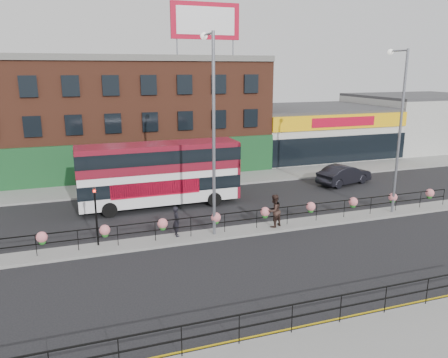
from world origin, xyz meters
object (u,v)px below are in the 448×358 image
object	(u,v)px
double_decker_bus	(160,168)
pedestrian_b	(274,211)
car	(344,175)
lamp_column_east	(398,118)
lamp_column_west	(212,118)
pedestrian_a	(176,221)

from	to	relation	value
double_decker_bus	pedestrian_b	size ratio (longest dim) A/B	5.53
car	lamp_column_east	distance (m)	9.26
double_decker_bus	lamp_column_west	world-z (taller)	lamp_column_west
pedestrian_b	lamp_column_west	world-z (taller)	lamp_column_west
car	lamp_column_east	bearing A→B (deg)	153.65
double_decker_bus	lamp_column_west	xyz separation A→B (m)	(1.74, -6.32, 3.98)
lamp_column_west	lamp_column_east	size ratio (longest dim) A/B	1.07
pedestrian_b	lamp_column_west	distance (m)	6.69
pedestrian_b	lamp_column_west	xyz separation A→B (m)	(-3.72, 0.29, 5.55)
double_decker_bus	pedestrian_a	world-z (taller)	double_decker_bus
double_decker_bus	pedestrian_a	bearing A→B (deg)	-93.06
double_decker_bus	car	distance (m)	15.58
pedestrian_a	pedestrian_b	size ratio (longest dim) A/B	0.87
double_decker_bus	lamp_column_west	bearing A→B (deg)	-74.57
pedestrian_b	lamp_column_east	xyz separation A→B (m)	(8.54, 0.22, 5.14)
pedestrian_a	double_decker_bus	bearing A→B (deg)	-3.60
pedestrian_a	lamp_column_west	size ratio (longest dim) A/B	0.16
pedestrian_b	car	bearing A→B (deg)	-166.06
car	lamp_column_west	xyz separation A→B (m)	(-13.69, -7.28, 5.88)
lamp_column_east	pedestrian_a	bearing A→B (deg)	179.06
pedestrian_b	lamp_column_east	size ratio (longest dim) A/B	0.19
pedestrian_b	lamp_column_east	bearing A→B (deg)	158.27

